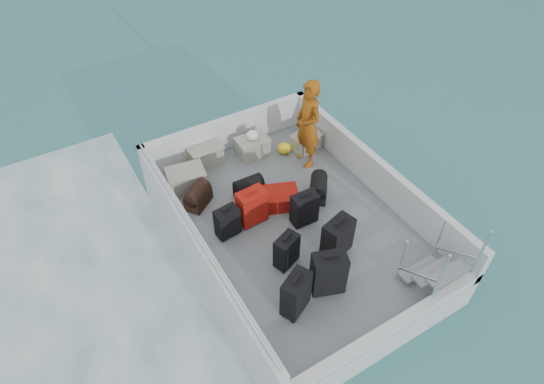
{
  "coord_description": "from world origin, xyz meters",
  "views": [
    {
      "loc": [
        -2.99,
        -4.32,
        6.43
      ],
      "look_at": [
        -0.12,
        0.48,
        1.0
      ],
      "focal_mm": 30.0,
      "sensor_mm": 36.0,
      "label": 1
    }
  ],
  "objects_px": {
    "suitcase_4": "(287,251)",
    "suitcase_7": "(304,209)",
    "crate_1": "(206,155)",
    "passenger": "(308,125)",
    "suitcase_3": "(328,274)",
    "crate_2": "(253,147)",
    "suitcase_6": "(337,238)",
    "crate_0": "(187,180)",
    "suitcase_5": "(252,207)",
    "suitcase_2": "(227,223)",
    "crate_3": "(306,143)",
    "suitcase_0": "(296,294)",
    "suitcase_8": "(277,198)"
  },
  "relations": [
    {
      "from": "suitcase_4",
      "to": "suitcase_7",
      "type": "bearing_deg",
      "value": 18.26
    },
    {
      "from": "crate_1",
      "to": "crate_2",
      "type": "height_order",
      "value": "crate_1"
    },
    {
      "from": "suitcase_3",
      "to": "suitcase_4",
      "type": "distance_m",
      "value": 0.77
    },
    {
      "from": "crate_2",
      "to": "passenger",
      "type": "distance_m",
      "value": 1.28
    },
    {
      "from": "suitcase_5",
      "to": "suitcase_2",
      "type": "bearing_deg",
      "value": -176.54
    },
    {
      "from": "crate_1",
      "to": "passenger",
      "type": "bearing_deg",
      "value": -29.76
    },
    {
      "from": "suitcase_0",
      "to": "crate_2",
      "type": "height_order",
      "value": "suitcase_0"
    },
    {
      "from": "crate_1",
      "to": "suitcase_7",
      "type": "bearing_deg",
      "value": -71.22
    },
    {
      "from": "suitcase_5",
      "to": "crate_1",
      "type": "xyz_separation_m",
      "value": [
        -0.03,
        1.82,
        -0.15
      ]
    },
    {
      "from": "crate_0",
      "to": "suitcase_2",
      "type": "bearing_deg",
      "value": -84.43
    },
    {
      "from": "suitcase_7",
      "to": "suitcase_3",
      "type": "bearing_deg",
      "value": -107.37
    },
    {
      "from": "suitcase_6",
      "to": "crate_0",
      "type": "distance_m",
      "value": 3.0
    },
    {
      "from": "crate_3",
      "to": "crate_1",
      "type": "bearing_deg",
      "value": 161.28
    },
    {
      "from": "crate_0",
      "to": "passenger",
      "type": "distance_m",
      "value": 2.45
    },
    {
      "from": "suitcase_0",
      "to": "crate_1",
      "type": "xyz_separation_m",
      "value": [
        0.27,
        3.63,
        -0.17
      ]
    },
    {
      "from": "crate_1",
      "to": "crate_3",
      "type": "xyz_separation_m",
      "value": [
        1.92,
        -0.65,
        -0.02
      ]
    },
    {
      "from": "suitcase_3",
      "to": "suitcase_7",
      "type": "distance_m",
      "value": 1.39
    },
    {
      "from": "suitcase_6",
      "to": "crate_0",
      "type": "height_order",
      "value": "suitcase_6"
    },
    {
      "from": "crate_1",
      "to": "suitcase_5",
      "type": "bearing_deg",
      "value": -89.02
    },
    {
      "from": "suitcase_6",
      "to": "suitcase_5",
      "type": "bearing_deg",
      "value": 107.78
    },
    {
      "from": "suitcase_6",
      "to": "suitcase_7",
      "type": "height_order",
      "value": "suitcase_6"
    },
    {
      "from": "suitcase_0",
      "to": "suitcase_8",
      "type": "distance_m",
      "value": 2.13
    },
    {
      "from": "suitcase_3",
      "to": "suitcase_6",
      "type": "relative_size",
      "value": 1.1
    },
    {
      "from": "suitcase_7",
      "to": "crate_1",
      "type": "bearing_deg",
      "value": 110.82
    },
    {
      "from": "passenger",
      "to": "suitcase_4",
      "type": "bearing_deg",
      "value": -37.03
    },
    {
      "from": "suitcase_8",
      "to": "crate_3",
      "type": "height_order",
      "value": "crate_3"
    },
    {
      "from": "crate_1",
      "to": "passenger",
      "type": "distance_m",
      "value": 2.08
    },
    {
      "from": "suitcase_6",
      "to": "suitcase_3",
      "type": "bearing_deg",
      "value": -152.21
    },
    {
      "from": "suitcase_7",
      "to": "crate_3",
      "type": "distance_m",
      "value": 2.0
    },
    {
      "from": "suitcase_2",
      "to": "crate_3",
      "type": "height_order",
      "value": "suitcase_2"
    },
    {
      "from": "crate_3",
      "to": "suitcase_2",
      "type": "bearing_deg",
      "value": -152.74
    },
    {
      "from": "suitcase_3",
      "to": "suitcase_6",
      "type": "xyz_separation_m",
      "value": [
        0.54,
        0.5,
        -0.03
      ]
    },
    {
      "from": "suitcase_4",
      "to": "suitcase_7",
      "type": "height_order",
      "value": "suitcase_7"
    },
    {
      "from": "suitcase_6",
      "to": "suitcase_8",
      "type": "relative_size",
      "value": 0.93
    },
    {
      "from": "suitcase_2",
      "to": "crate_3",
      "type": "relative_size",
      "value": 1.05
    },
    {
      "from": "suitcase_8",
      "to": "crate_2",
      "type": "distance_m",
      "value": 1.48
    },
    {
      "from": "suitcase_2",
      "to": "suitcase_5",
      "type": "distance_m",
      "value": 0.5
    },
    {
      "from": "suitcase_8",
      "to": "passenger",
      "type": "height_order",
      "value": "passenger"
    },
    {
      "from": "suitcase_2",
      "to": "crate_3",
      "type": "xyz_separation_m",
      "value": [
        2.38,
        1.23,
        -0.12
      ]
    },
    {
      "from": "suitcase_7",
      "to": "crate_3",
      "type": "height_order",
      "value": "suitcase_7"
    },
    {
      "from": "crate_1",
      "to": "crate_2",
      "type": "bearing_deg",
      "value": -15.37
    },
    {
      "from": "crate_2",
      "to": "passenger",
      "type": "xyz_separation_m",
      "value": [
        0.79,
        -0.72,
        0.7
      ]
    },
    {
      "from": "suitcase_0",
      "to": "suitcase_3",
      "type": "relative_size",
      "value": 0.94
    },
    {
      "from": "crate_0",
      "to": "crate_1",
      "type": "height_order",
      "value": "crate_0"
    },
    {
      "from": "suitcase_2",
      "to": "suitcase_3",
      "type": "height_order",
      "value": "suitcase_3"
    },
    {
      "from": "suitcase_0",
      "to": "suitcase_8",
      "type": "xyz_separation_m",
      "value": [
        0.87,
        1.94,
        -0.21
      ]
    },
    {
      "from": "crate_0",
      "to": "crate_2",
      "type": "relative_size",
      "value": 1.08
    },
    {
      "from": "suitcase_0",
      "to": "suitcase_5",
      "type": "distance_m",
      "value": 1.84
    },
    {
      "from": "passenger",
      "to": "crate_1",
      "type": "bearing_deg",
      "value": -115.92
    },
    {
      "from": "crate_0",
      "to": "passenger",
      "type": "bearing_deg",
      "value": -12.05
    }
  ]
}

